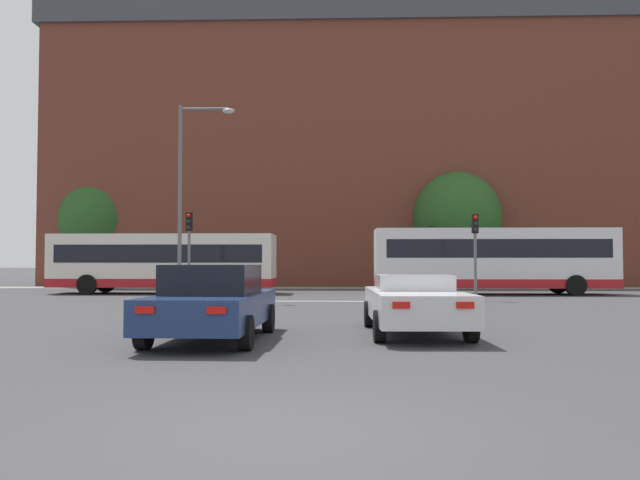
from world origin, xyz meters
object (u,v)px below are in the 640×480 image
(traffic_light_near_right, at_px, (475,242))
(street_lamp_junction, at_px, (189,182))
(car_roadster_right, at_px, (414,303))
(traffic_light_far_right, at_px, (431,246))
(traffic_light_near_left, at_px, (189,240))
(bus_crossing_lead, at_px, (493,259))
(car_saloon_left, at_px, (213,302))
(bus_crossing_trailing, at_px, (164,262))
(pedestrian_walking_east, at_px, (222,272))
(pedestrian_waiting, at_px, (167,272))

(traffic_light_near_right, xyz_separation_m, street_lamp_junction, (-11.96, -0.49, 2.49))
(car_roadster_right, distance_m, traffic_light_far_right, 25.37)
(traffic_light_near_left, bearing_deg, traffic_light_far_right, 44.79)
(car_roadster_right, bearing_deg, bus_crossing_lead, 69.91)
(car_saloon_left, relative_size, traffic_light_near_right, 1.33)
(car_saloon_left, height_order, bus_crossing_trailing, bus_crossing_trailing)
(car_saloon_left, xyz_separation_m, pedestrian_walking_east, (-4.84, 26.57, 0.23))
(bus_crossing_lead, height_order, traffic_light_near_right, traffic_light_near_right)
(traffic_light_near_left, bearing_deg, car_roadster_right, -57.58)
(traffic_light_near_right, bearing_deg, bus_crossing_trailing, 158.90)
(car_roadster_right, distance_m, street_lamp_junction, 14.84)
(car_roadster_right, xyz_separation_m, traffic_light_near_left, (-8.16, 12.85, 1.87))
(car_saloon_left, relative_size, traffic_light_near_left, 1.28)
(bus_crossing_trailing, height_order, traffic_light_near_left, traffic_light_near_left)
(traffic_light_near_left, xyz_separation_m, street_lamp_junction, (0.23, -1.06, 2.40))
(car_saloon_left, distance_m, pedestrian_waiting, 27.68)
(car_saloon_left, xyz_separation_m, bus_crossing_trailing, (-6.45, 19.24, 0.86))
(bus_crossing_trailing, xyz_separation_m, traffic_light_near_right, (14.70, -5.67, 0.83))
(car_saloon_left, height_order, bus_crossing_lead, bus_crossing_lead)
(bus_crossing_lead, bearing_deg, street_lamp_junction, 112.49)
(car_saloon_left, xyz_separation_m, bus_crossing_lead, (10.26, 18.86, 0.99))
(car_saloon_left, bearing_deg, pedestrian_walking_east, 101.71)
(bus_crossing_lead, distance_m, traffic_light_far_right, 7.70)
(traffic_light_near_left, relative_size, pedestrian_waiting, 2.15)
(traffic_light_far_right, bearing_deg, pedestrian_walking_east, 178.58)
(car_roadster_right, height_order, traffic_light_near_left, traffic_light_near_left)
(traffic_light_far_right, bearing_deg, car_roadster_right, -99.20)
(bus_crossing_trailing, relative_size, traffic_light_near_left, 3.02)
(traffic_light_far_right, relative_size, traffic_light_near_right, 1.07)
(bus_crossing_lead, relative_size, traffic_light_near_left, 3.13)
(car_roadster_right, height_order, traffic_light_far_right, traffic_light_far_right)
(street_lamp_junction, relative_size, pedestrian_walking_east, 4.80)
(bus_crossing_trailing, relative_size, pedestrian_walking_east, 6.65)
(pedestrian_waiting, bearing_deg, street_lamp_junction, 102.53)
(car_saloon_left, xyz_separation_m, car_roadster_right, (4.23, 1.28, -0.09))
(car_saloon_left, distance_m, car_roadster_right, 4.42)
(bus_crossing_lead, bearing_deg, traffic_light_near_right, 159.23)
(pedestrian_walking_east, bearing_deg, car_saloon_left, 146.41)
(car_roadster_right, xyz_separation_m, bus_crossing_trailing, (-10.68, 17.97, 0.95))
(traffic_light_near_left, distance_m, traffic_light_far_right, 17.20)
(car_roadster_right, bearing_deg, pedestrian_walking_east, 108.58)
(traffic_light_near_left, bearing_deg, car_saloon_left, -74.44)
(car_roadster_right, distance_m, bus_crossing_trailing, 20.92)
(bus_crossing_trailing, relative_size, traffic_light_far_right, 2.94)
(car_roadster_right, relative_size, pedestrian_walking_east, 2.89)
(bus_crossing_trailing, distance_m, pedestrian_waiting, 7.42)
(bus_crossing_trailing, xyz_separation_m, street_lamp_junction, (2.74, -6.17, 3.32))
(street_lamp_junction, bearing_deg, bus_crossing_trailing, 113.97)
(traffic_light_near_right, bearing_deg, car_roadster_right, -108.14)
(bus_crossing_lead, height_order, street_lamp_junction, street_lamp_junction)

